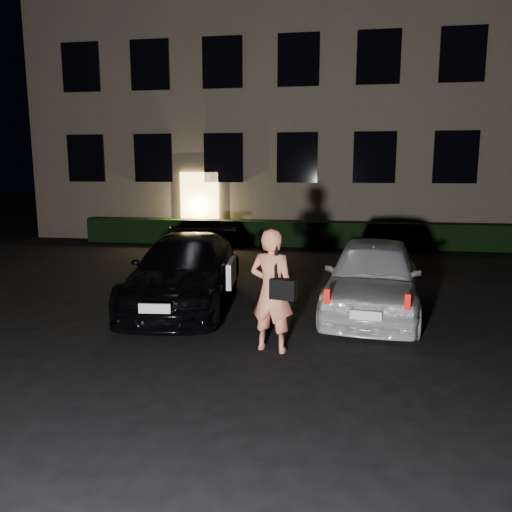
# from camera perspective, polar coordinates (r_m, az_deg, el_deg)

# --- Properties ---
(ground) EXTENTS (80.00, 80.00, 0.00)m
(ground) POSITION_cam_1_polar(r_m,az_deg,el_deg) (7.21, -2.83, -11.62)
(ground) COLOR black
(ground) RESTS_ON ground
(building) EXTENTS (20.00, 8.11, 12.00)m
(building) POSITION_cam_1_polar(r_m,az_deg,el_deg) (21.84, 5.75, 18.81)
(building) COLOR #716551
(building) RESTS_ON ground
(hedge) EXTENTS (15.00, 0.70, 0.85)m
(hedge) POSITION_cam_1_polar(r_m,az_deg,el_deg) (17.26, 4.48, 2.59)
(hedge) COLOR black
(hedge) RESTS_ON ground
(sedan) EXTENTS (2.35, 4.78, 1.33)m
(sedan) POSITION_cam_1_polar(r_m,az_deg,el_deg) (9.90, -8.08, -1.68)
(sedan) COLOR black
(sedan) RESTS_ON ground
(hatch) EXTENTS (2.10, 4.24, 1.39)m
(hatch) POSITION_cam_1_polar(r_m,az_deg,el_deg) (9.43, 13.22, -2.25)
(hatch) COLOR silver
(hatch) RESTS_ON ground
(man) EXTENTS (0.76, 0.59, 1.82)m
(man) POSITION_cam_1_polar(r_m,az_deg,el_deg) (7.24, 1.83, -3.93)
(man) COLOR #FF8B65
(man) RESTS_ON ground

